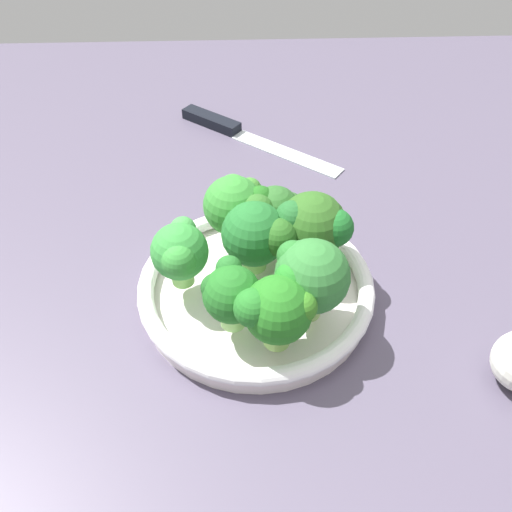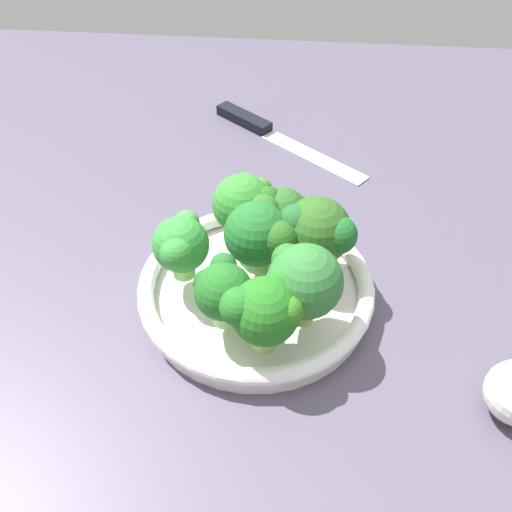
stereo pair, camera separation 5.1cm
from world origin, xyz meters
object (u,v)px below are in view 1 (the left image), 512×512
broccoli_floret_4 (273,210)px  broccoli_floret_6 (280,307)px  broccoli_floret_5 (180,252)px  broccoli_floret_1 (258,231)px  broccoli_floret_0 (312,226)px  knife (237,132)px  broccoli_floret_3 (232,293)px  broccoli_floret_7 (234,204)px  bowl (256,288)px  broccoli_floret_2 (310,274)px

broccoli_floret_4 → broccoli_floret_6: (0.24, 13.45, 0.57)cm
broccoli_floret_5 → broccoli_floret_1: bearing=-162.6°
broccoli_floret_0 → knife: size_ratio=0.34×
broccoli_floret_3 → broccoli_floret_5: broccoli_floret_5 is taller
broccoli_floret_7 → broccoli_floret_6: bearing=104.3°
broccoli_floret_4 → broccoli_floret_6: 13.46cm
broccoli_floret_6 → bowl: bearing=-77.7°
knife → broccoli_floret_7: bearing=89.0°
bowl → broccoli_floret_5: bearing=2.0°
broccoli_floret_4 → broccoli_floret_6: size_ratio=0.91×
knife → broccoli_floret_5: bearing=80.2°
broccoli_floret_1 → broccoli_floret_5: broccoli_floret_1 is taller
bowl → broccoli_floret_6: (-1.67, 7.65, 5.87)cm
broccoli_floret_3 → broccoli_floret_5: bearing=-47.3°
broccoli_floret_0 → broccoli_floret_3: bearing=46.0°
broccoli_floret_0 → broccoli_floret_2: broccoli_floret_2 is taller
broccoli_floret_0 → bowl: bearing=25.6°
broccoli_floret_6 → broccoli_floret_1: bearing=-81.5°
broccoli_floret_1 → broccoli_floret_4: size_ratio=1.14×
broccoli_floret_5 → broccoli_floret_6: 11.46cm
bowl → broccoli_floret_2: bearing=135.4°
broccoli_floret_3 → broccoli_floret_2: bearing=-171.6°
broccoli_floret_2 → broccoli_floret_5: bearing=-19.9°
bowl → broccoli_floret_0: bearing=-154.4°
broccoli_floret_6 → knife: broccoli_floret_6 is taller
broccoli_floret_5 → knife: size_ratio=0.31×
broccoli_floret_3 → broccoli_floret_6: size_ratio=0.89×
broccoli_floret_1 → broccoli_floret_7: bearing=-64.4°
broccoli_floret_5 → knife: bearing=-99.8°
broccoli_floret_3 → broccoli_floret_7: size_ratio=0.89×
broccoli_floret_4 → broccoli_floret_7: (3.87, -0.83, 0.29)cm
broccoli_floret_0 → broccoli_floret_5: size_ratio=1.11×
broccoli_floret_2 → broccoli_floret_6: 4.30cm
broccoli_floret_5 → knife: broccoli_floret_5 is taller
broccoli_floret_4 → broccoli_floret_5: broccoli_floret_5 is taller
broccoli_floret_3 → knife: bearing=-91.2°
broccoli_floret_2 → broccoli_floret_4: bearing=-75.8°
broccoli_floret_2 → broccoli_floret_7: broccoli_floret_2 is taller
broccoli_floret_6 → broccoli_floret_7: bearing=-75.7°
broccoli_floret_5 → broccoli_floret_6: bearing=139.7°
broccoli_floret_1 → bowl: bearing=83.6°
broccoli_floret_3 → broccoli_floret_4: bearing=-110.4°
broccoli_floret_6 → broccoli_floret_7: size_ratio=0.99×
broccoli_floret_1 → broccoli_floret_5: (7.29, 2.29, -0.31)cm
broccoli_floret_4 → broccoli_floret_6: bearing=89.0°
broccoli_floret_2 → broccoli_floret_4: broccoli_floret_2 is taller
knife → broccoli_floret_3: bearing=88.8°
broccoli_floret_0 → broccoli_floret_5: (12.60, 2.89, -0.34)cm
broccoli_floret_0 → broccoli_floret_7: (7.50, -3.97, -0.20)cm
broccoli_floret_5 → broccoli_floret_4: bearing=-146.1°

